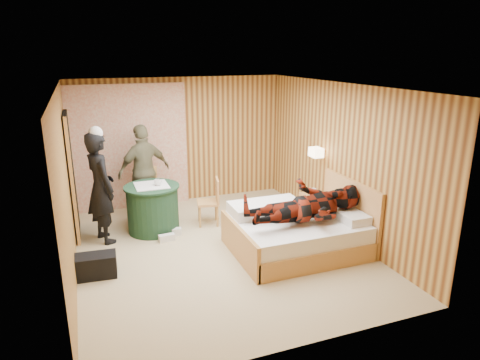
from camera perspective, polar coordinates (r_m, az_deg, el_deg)
name	(u,v)px	position (r m, az deg, el deg)	size (l,w,h in m)	color
floor	(219,249)	(6.79, -2.78, -9.16)	(4.20, 5.00, 0.01)	tan
ceiling	(217,86)	(6.13, -3.11, 12.38)	(4.20, 5.00, 0.01)	white
wall_back	(180,141)	(8.70, -7.99, 5.21)	(4.20, 0.02, 2.50)	tan
wall_left	(66,187)	(6.08, -22.15, -0.91)	(0.02, 5.00, 2.50)	tan
wall_right	(339,160)	(7.24, 13.12, 2.60)	(0.02, 5.00, 2.50)	tan
curtain	(130,148)	(8.48, -14.48, 4.20)	(2.20, 0.08, 2.40)	beige
doorway	(72,176)	(7.48, -21.52, 0.53)	(0.06, 0.90, 2.05)	black
wall_lamp	(316,152)	(7.50, 10.13, 3.66)	(0.26, 0.24, 0.16)	gold
bed	(297,231)	(6.71, 7.62, -6.81)	(1.96, 1.51, 1.04)	tan
nightstand	(316,211)	(7.63, 10.11, -4.03)	(0.43, 0.58, 0.56)	tan
round_table	(153,208)	(7.44, -11.54, -3.66)	(0.93, 0.93, 0.82)	#1D3F25
chair_far	(146,188)	(8.08, -12.37, -1.11)	(0.47, 0.47, 0.93)	tan
chair_near	(212,198)	(7.57, -3.76, -2.40)	(0.45, 0.45, 0.84)	tan
duffel_bag	(95,266)	(6.27, -18.76, -10.78)	(0.57, 0.30, 0.32)	black
sneaker_left	(174,232)	(7.33, -8.85, -6.82)	(0.26, 0.11, 0.12)	silver
sneaker_right	(167,238)	(7.12, -9.74, -7.61)	(0.26, 0.10, 0.11)	silver
woman_standing	(101,188)	(7.11, -18.07, -0.98)	(0.66, 0.43, 1.80)	black
man_at_table	(144,171)	(8.04, -12.64, 1.17)	(1.01, 0.42, 1.72)	#696546
man_on_bed	(307,196)	(6.30, 8.98, -2.13)	(1.77, 0.67, 0.86)	#631709
book_lower	(318,196)	(7.50, 10.41, -2.13)	(0.17, 0.22, 0.02)	silver
book_upper	(318,195)	(7.49, 10.42, -1.99)	(0.16, 0.22, 0.02)	silver
cup_nightstand	(313,191)	(7.63, 9.74, -1.47)	(0.10, 0.10, 0.09)	silver
cup_table	(158,182)	(7.27, -10.91, -0.32)	(0.12, 0.12, 0.10)	silver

